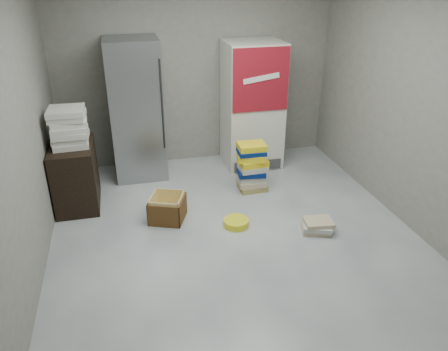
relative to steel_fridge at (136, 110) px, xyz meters
name	(u,v)px	position (x,y,z in m)	size (l,w,h in m)	color
ground	(241,247)	(0.90, -2.13, -0.95)	(5.00, 5.00, 0.00)	silver
room_shell	(244,82)	(0.90, -2.13, 0.85)	(4.04, 5.04, 2.82)	gray
steel_fridge	(136,110)	(0.00, 0.00, 0.00)	(0.70, 0.72, 1.90)	#A3A6AB
coke_cooler	(252,105)	(1.65, -0.01, -0.05)	(0.80, 0.73, 1.80)	silver
wood_shelf	(76,175)	(-0.83, -0.73, -0.55)	(0.50, 0.80, 0.80)	black
supply_box_stack	(69,127)	(-0.81, -0.73, 0.08)	(0.43, 0.44, 0.45)	white
phonebook_stack_main	(252,167)	(1.40, -0.86, -0.62)	(0.41, 0.34, 0.65)	#9E8B4B
phonebook_stack_side	(317,226)	(1.82, -2.03, -0.88)	(0.38, 0.35, 0.14)	tan
cardboard_box	(167,210)	(0.21, -1.36, -0.82)	(0.50, 0.50, 0.31)	yellow
bucket_lid	(236,223)	(0.96, -1.70, -0.91)	(0.29, 0.29, 0.08)	yellow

